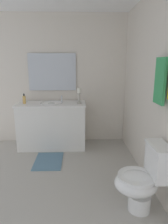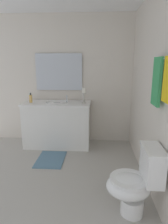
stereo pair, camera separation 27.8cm
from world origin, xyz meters
name	(u,v)px [view 2 (the right image)]	position (x,y,z in m)	size (l,w,h in m)	color
floor	(43,180)	(0.00, 0.00, -0.01)	(3.06, 2.83, 0.02)	#B2ADA3
wall_back	(156,92)	(0.00, 1.41, 1.23)	(3.06, 0.04, 2.45)	silver
wall_left	(61,80)	(-1.53, 0.00, 1.23)	(0.04, 2.83, 2.45)	silver
vanity_cabinet	(58,124)	(-1.21, -0.02, 0.42)	(0.58, 1.25, 0.84)	white
sink_basin	(57,105)	(-1.21, -0.02, 0.80)	(0.40, 0.40, 0.24)	white
mirror	(59,72)	(-1.49, -0.02, 1.39)	(0.02, 0.90, 0.69)	silver
candle_holder_tall	(84,95)	(-1.17, 0.49, 0.99)	(0.09, 0.09, 0.28)	#B7B2A5
soap_bottle	(31,98)	(-1.18, -0.50, 0.92)	(0.06, 0.06, 0.18)	#E5B259
toilet	(135,183)	(0.55, 1.13, 0.37)	(0.39, 0.54, 0.75)	white
towel_bar	(167,58)	(0.47, 1.35, 1.59)	(0.02, 0.02, 0.74)	silver
towel_near_vanity	(157,82)	(0.28, 1.33, 1.36)	(0.24, 0.03, 0.49)	#389E59
bath_mat	(51,159)	(-0.58, -0.02, 0.01)	(0.60, 0.44, 0.02)	slate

